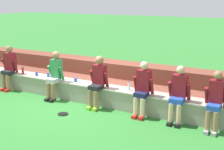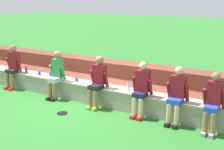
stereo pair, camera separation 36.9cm
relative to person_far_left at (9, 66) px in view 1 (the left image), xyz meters
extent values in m
plane|color=#2D752D|center=(2.67, 0.00, -0.77)|extent=(80.00, 80.00, 0.00)
cube|color=gray|center=(2.67, 0.24, -0.51)|extent=(8.09, 0.48, 0.52)
cube|color=#ABA28E|center=(2.67, 0.24, -0.26)|extent=(8.13, 0.52, 0.04)
cube|color=brown|center=(2.67, 0.96, -0.54)|extent=(11.24, 0.68, 0.46)
cube|color=brown|center=(2.67, 1.65, -0.31)|extent=(11.24, 0.68, 0.91)
cylinder|color=#996B4C|center=(-0.10, -0.18, -0.51)|extent=(0.11, 0.11, 0.52)
cylinder|color=#996B4C|center=(0.10, -0.18, -0.51)|extent=(0.11, 0.11, 0.52)
cube|color=red|center=(-0.10, -0.22, -0.73)|extent=(0.10, 0.22, 0.08)
cube|color=red|center=(0.10, -0.22, -0.73)|extent=(0.10, 0.22, 0.08)
cube|color=black|center=(0.00, -0.06, -0.19)|extent=(0.34, 0.29, 0.12)
cube|color=maroon|center=(0.00, 0.07, 0.14)|extent=(0.38, 0.20, 0.55)
sphere|color=#996B4C|center=(0.00, 0.07, 0.54)|extent=(0.21, 0.21, 0.21)
cylinder|color=maroon|center=(-0.24, 0.05, 0.02)|extent=(0.08, 0.20, 0.42)
cylinder|color=maroon|center=(0.24, 0.05, 0.02)|extent=(0.08, 0.18, 0.43)
cylinder|color=#996B4C|center=(1.80, -0.24, -0.51)|extent=(0.11, 0.11, 0.52)
cylinder|color=#996B4C|center=(1.97, -0.24, -0.51)|extent=(0.11, 0.11, 0.52)
cube|color=black|center=(1.80, -0.28, -0.73)|extent=(0.10, 0.22, 0.08)
cube|color=black|center=(1.97, -0.28, -0.73)|extent=(0.10, 0.22, 0.08)
cube|color=#B2B2B7|center=(1.88, -0.10, -0.19)|extent=(0.27, 0.35, 0.12)
cube|color=#2D7F47|center=(1.88, 0.05, 0.13)|extent=(0.30, 0.20, 0.53)
sphere|color=#996B4C|center=(1.88, 0.05, 0.52)|extent=(0.21, 0.21, 0.21)
cylinder|color=#2D7F47|center=(1.68, 0.03, 0.01)|extent=(0.08, 0.25, 0.42)
cylinder|color=#2D7F47|center=(2.08, 0.03, 0.01)|extent=(0.08, 0.20, 0.42)
cylinder|color=#996B4C|center=(3.22, -0.24, -0.51)|extent=(0.11, 0.11, 0.52)
cylinder|color=#996B4C|center=(3.41, -0.24, -0.51)|extent=(0.11, 0.11, 0.52)
cube|color=#8CD833|center=(3.22, -0.28, -0.73)|extent=(0.10, 0.22, 0.08)
cube|color=#8CD833|center=(3.41, -0.28, -0.73)|extent=(0.10, 0.22, 0.08)
cube|color=black|center=(3.32, -0.09, -0.19)|extent=(0.31, 0.35, 0.12)
cube|color=maroon|center=(3.32, 0.09, 0.12)|extent=(0.34, 0.20, 0.51)
sphere|color=#996B4C|center=(3.32, 0.09, 0.51)|extent=(0.22, 0.22, 0.22)
cylinder|color=maroon|center=(3.10, 0.07, 0.01)|extent=(0.08, 0.19, 0.43)
cylinder|color=maroon|center=(3.54, 0.07, 0.01)|extent=(0.08, 0.20, 0.43)
cylinder|color=beige|center=(4.52, -0.20, -0.51)|extent=(0.11, 0.11, 0.52)
cylinder|color=beige|center=(4.71, -0.20, -0.51)|extent=(0.11, 0.11, 0.52)
cube|color=red|center=(4.52, -0.24, -0.73)|extent=(0.10, 0.22, 0.08)
cube|color=red|center=(4.71, -0.24, -0.73)|extent=(0.10, 0.22, 0.08)
cube|color=#191E47|center=(4.61, -0.07, -0.19)|extent=(0.30, 0.31, 0.12)
cube|color=maroon|center=(4.61, 0.07, 0.13)|extent=(0.33, 0.20, 0.53)
sphere|color=beige|center=(4.61, 0.07, 0.51)|extent=(0.20, 0.20, 0.20)
cylinder|color=maroon|center=(4.40, 0.05, 0.01)|extent=(0.08, 0.18, 0.43)
cylinder|color=maroon|center=(4.83, 0.05, 0.01)|extent=(0.08, 0.21, 0.42)
cylinder|color=#DBAD89|center=(5.42, -0.20, -0.51)|extent=(0.11, 0.11, 0.52)
cylinder|color=#DBAD89|center=(5.61, -0.20, -0.51)|extent=(0.11, 0.11, 0.52)
cube|color=black|center=(5.42, -0.24, -0.73)|extent=(0.10, 0.22, 0.08)
cube|color=black|center=(5.61, -0.24, -0.73)|extent=(0.10, 0.22, 0.08)
cube|color=#2347B2|center=(5.51, -0.07, -0.19)|extent=(0.31, 0.31, 0.12)
cube|color=maroon|center=(5.51, 0.08, 0.12)|extent=(0.34, 0.20, 0.52)
sphere|color=#DBAD89|center=(5.51, 0.08, 0.50)|extent=(0.20, 0.20, 0.20)
cylinder|color=maroon|center=(5.29, 0.06, 0.01)|extent=(0.08, 0.25, 0.42)
cylinder|color=maroon|center=(5.73, 0.06, 0.01)|extent=(0.08, 0.19, 0.43)
cylinder|color=#996B4C|center=(6.26, -0.24, -0.51)|extent=(0.11, 0.11, 0.52)
cylinder|color=#996B4C|center=(6.43, -0.24, -0.51)|extent=(0.11, 0.11, 0.52)
cube|color=#99999E|center=(6.26, -0.28, -0.73)|extent=(0.10, 0.22, 0.08)
cube|color=#99999E|center=(6.43, -0.28, -0.73)|extent=(0.10, 0.22, 0.08)
cube|color=#2347B2|center=(6.35, -0.10, -0.19)|extent=(0.27, 0.35, 0.12)
cube|color=maroon|center=(6.35, 0.04, 0.12)|extent=(0.30, 0.20, 0.51)
sphere|color=#996B4C|center=(6.35, 0.04, 0.49)|extent=(0.19, 0.19, 0.19)
cylinder|color=maroon|center=(6.15, 0.02, 0.00)|extent=(0.08, 0.24, 0.42)
cylinder|color=red|center=(0.39, 0.20, -0.14)|extent=(0.07, 0.07, 0.19)
cylinder|color=blue|center=(0.39, 0.20, -0.04)|extent=(0.04, 0.04, 0.02)
cylinder|color=silver|center=(4.11, 0.26, -0.15)|extent=(0.06, 0.06, 0.19)
cylinder|color=blue|center=(4.11, 0.26, -0.04)|extent=(0.04, 0.04, 0.02)
cylinder|color=blue|center=(2.42, 0.23, -0.18)|extent=(0.08, 0.08, 0.11)
cylinder|color=blue|center=(1.34, 0.30, -0.19)|extent=(0.08, 0.08, 0.11)
cylinder|color=blue|center=(0.97, 0.19, -0.18)|extent=(0.08, 0.08, 0.12)
cylinder|color=black|center=(2.84, -0.92, -0.76)|extent=(0.27, 0.27, 0.02)
camera|label=1|loc=(7.47, -6.65, 2.11)|focal=49.07mm
camera|label=2|loc=(7.79, -6.46, 2.11)|focal=49.07mm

